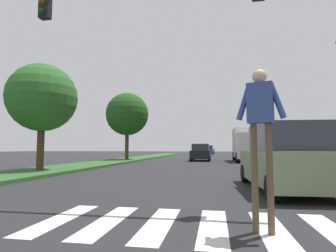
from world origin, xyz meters
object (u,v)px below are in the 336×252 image
at_px(tree_mid, 42,98).
at_px(tree_far, 127,114).
at_px(traffic_light_gantry, 45,29).
at_px(sedan_distant, 203,151).
at_px(sedan_far_horizon, 209,150).
at_px(truck_box_delivery, 247,144).
at_px(suv_crossing, 285,159).
at_px(sedan_midblock, 201,153).
at_px(pedestrian_performer, 261,122).

bearing_deg(tree_mid, tree_far, 88.39).
bearing_deg(traffic_light_gantry, sedan_distant, 85.60).
relative_size(sedan_far_horizon, truck_box_delivery, 0.71).
distance_m(tree_mid, truck_box_delivery, 18.12).
relative_size(tree_mid, truck_box_delivery, 0.90).
height_order(tree_far, truck_box_delivery, tree_far).
relative_size(suv_crossing, sedan_midblock, 1.15).
relative_size(tree_mid, pedestrian_performer, 2.23).
bearing_deg(suv_crossing, tree_far, 122.10).
distance_m(tree_far, sedan_midblock, 8.24).
xyz_separation_m(suv_crossing, sedan_midblock, (-3.47, 18.28, -0.16)).
relative_size(pedestrian_performer, truck_box_delivery, 0.40).
relative_size(tree_far, traffic_light_gantry, 0.66).
distance_m(tree_mid, sedan_far_horizon, 43.18).
bearing_deg(tree_mid, sedan_far_horizon, 79.65).
xyz_separation_m(tree_mid, traffic_light_gantry, (4.57, -6.48, 0.50)).
distance_m(tree_mid, tree_far, 12.89).
height_order(sedan_midblock, truck_box_delivery, truck_box_delivery).
distance_m(suv_crossing, sedan_midblock, 18.61).
bearing_deg(tree_mid, sedan_midblock, 61.98).
bearing_deg(truck_box_delivery, sedan_far_horizon, 98.16).
bearing_deg(truck_box_delivery, suv_crossing, -92.83).
bearing_deg(sedan_distant, tree_mid, -104.81).
height_order(tree_far, traffic_light_gantry, tree_far).
height_order(pedestrian_performer, sedan_midblock, pedestrian_performer).
bearing_deg(pedestrian_performer, tree_far, 113.58).
height_order(tree_far, pedestrian_performer, tree_far).
distance_m(tree_far, traffic_light_gantry, 19.80).
xyz_separation_m(tree_far, pedestrian_performer, (9.29, -21.29, -2.94)).
height_order(tree_far, suv_crossing, tree_far).
bearing_deg(tree_far, sedan_distant, 64.42).
bearing_deg(suv_crossing, pedestrian_performer, -107.54).
distance_m(pedestrian_performer, sedan_far_horizon, 50.83).
height_order(sedan_far_horizon, truck_box_delivery, truck_box_delivery).
bearing_deg(tree_far, tree_mid, -91.61).
bearing_deg(pedestrian_performer, truck_box_delivery, 84.18).
xyz_separation_m(traffic_light_gantry, pedestrian_performer, (5.08, -1.94, -2.74)).
relative_size(suv_crossing, sedan_distant, 1.11).
height_order(tree_far, sedan_far_horizon, tree_far).
xyz_separation_m(pedestrian_performer, sedan_midblock, (-2.11, 22.59, -0.89)).
height_order(traffic_light_gantry, sedan_far_horizon, traffic_light_gantry).
bearing_deg(tree_far, pedestrian_performer, -66.42).
height_order(sedan_midblock, sedan_distant, sedan_midblock).
bearing_deg(traffic_light_gantry, tree_far, 102.28).
height_order(tree_mid, sedan_far_horizon, tree_mid).
bearing_deg(sedan_distant, sedan_midblock, -88.29).
bearing_deg(sedan_far_horizon, tree_far, -104.04).
distance_m(sedan_distant, sedan_far_horizon, 15.32).
relative_size(traffic_light_gantry, sedan_midblock, 2.44).
height_order(suv_crossing, sedan_far_horizon, suv_crossing).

